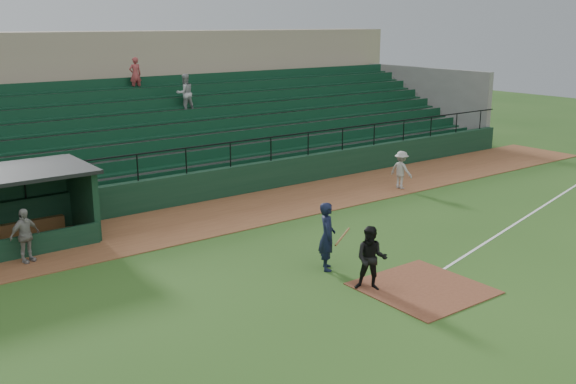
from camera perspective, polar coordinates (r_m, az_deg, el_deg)
ground at (r=18.46m, az=9.42°, el=-7.38°), size 90.00×90.00×0.00m
warning_track at (r=24.33m, az=-4.24°, el=-1.72°), size 40.00×4.00×0.03m
home_plate_dirt at (r=17.84m, az=11.76°, el=-8.25°), size 3.00×3.00×0.03m
foul_line at (r=25.19m, az=20.18°, el=-2.05°), size 17.49×4.44×0.01m
stadium_structure at (r=31.15m, az=-12.81°, el=5.91°), size 38.00×13.08×6.40m
batter_at_plate at (r=18.48m, az=3.46°, el=-3.89°), size 1.19×0.87×1.98m
umpire at (r=17.23m, az=7.31°, el=-5.82°), size 1.06×1.07×1.75m
runner at (r=27.80m, az=9.90°, el=1.93°), size 0.72×1.10×1.60m
dugout_player_a at (r=20.48m, az=-22.09°, el=-3.56°), size 1.03×0.69×1.62m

